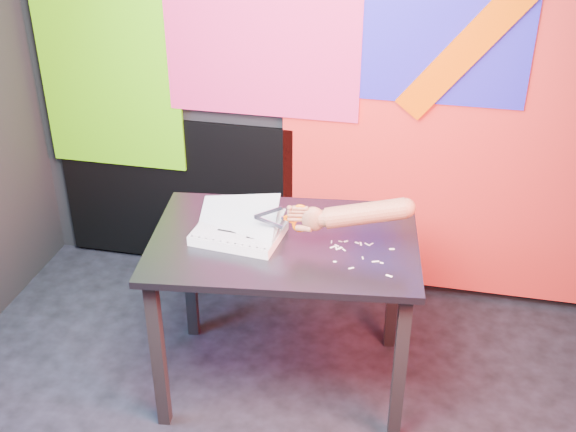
# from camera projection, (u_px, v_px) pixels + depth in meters

# --- Properties ---
(room) EXTENTS (3.01, 3.01, 2.71)m
(room) POSITION_uv_depth(u_px,v_px,m) (222.00, 173.00, 2.09)
(room) COLOR #23222D
(room) RESTS_ON ground
(backdrop) EXTENTS (2.88, 0.05, 2.08)m
(backdrop) POSITION_uv_depth(u_px,v_px,m) (325.00, 118.00, 3.51)
(backdrop) COLOR red
(backdrop) RESTS_ON ground
(work_table) EXTENTS (1.16, 0.85, 0.75)m
(work_table) POSITION_uv_depth(u_px,v_px,m) (284.00, 260.00, 2.97)
(work_table) COLOR black
(work_table) RESTS_ON ground
(printout_stack) EXTENTS (0.37, 0.29, 0.18)m
(printout_stack) POSITION_uv_depth(u_px,v_px,m) (239.00, 232.00, 2.92)
(printout_stack) COLOR silver
(printout_stack) RESTS_ON work_table
(scissors) EXTENTS (0.21, 0.04, 0.12)m
(scissors) POSITION_uv_depth(u_px,v_px,m) (296.00, 218.00, 2.80)
(scissors) COLOR #A5AAC4
(scissors) RESTS_ON printout_stack
(hand_forearm) EXTENTS (0.48, 0.13, 0.16)m
(hand_forearm) POSITION_uv_depth(u_px,v_px,m) (357.00, 214.00, 2.77)
(hand_forearm) COLOR #926547
(hand_forearm) RESTS_ON work_table
(paper_clippings) EXTENTS (0.27, 0.23, 0.00)m
(paper_clippings) POSITION_uv_depth(u_px,v_px,m) (357.00, 252.00, 2.83)
(paper_clippings) COLOR white
(paper_clippings) RESTS_ON work_table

